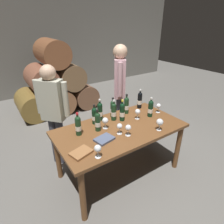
# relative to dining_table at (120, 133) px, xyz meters

# --- Properties ---
(ground_plane) EXTENTS (14.00, 14.00, 0.00)m
(ground_plane) POSITION_rel_dining_table_xyz_m (0.00, 0.00, -0.67)
(ground_plane) COLOR #66635E
(cellar_back_wall) EXTENTS (10.00, 0.24, 2.80)m
(cellar_back_wall) POSITION_rel_dining_table_xyz_m (0.00, 4.20, 0.73)
(cellar_back_wall) COLOR slate
(cellar_back_wall) RESTS_ON ground_plane
(barrel_stack) EXTENTS (1.86, 0.90, 1.69)m
(barrel_stack) POSITION_rel_dining_table_xyz_m (0.00, 2.60, -0.01)
(barrel_stack) COLOR brown
(barrel_stack) RESTS_ON ground_plane
(dining_table) EXTENTS (1.70, 0.90, 0.76)m
(dining_table) POSITION_rel_dining_table_xyz_m (0.00, 0.00, 0.00)
(dining_table) COLOR brown
(dining_table) RESTS_ON ground_plane
(wine_bottle_0) EXTENTS (0.07, 0.07, 0.31)m
(wine_bottle_0) POSITION_rel_dining_table_xyz_m (0.33, 0.31, 0.22)
(wine_bottle_0) COLOR #19381E
(wine_bottle_0) RESTS_ON dining_table
(wine_bottle_1) EXTENTS (0.07, 0.07, 0.31)m
(wine_bottle_1) POSITION_rel_dining_table_xyz_m (0.14, 0.16, 0.23)
(wine_bottle_1) COLOR black
(wine_bottle_1) RESTS_ON dining_table
(wine_bottle_2) EXTENTS (0.07, 0.07, 0.31)m
(wine_bottle_2) POSITION_rel_dining_table_xyz_m (0.05, 0.23, 0.22)
(wine_bottle_2) COLOR #19381E
(wine_bottle_2) RESTS_ON dining_table
(wine_bottle_3) EXTENTS (0.07, 0.07, 0.29)m
(wine_bottle_3) POSITION_rel_dining_table_xyz_m (-0.28, 0.11, 0.22)
(wine_bottle_3) COLOR #19381E
(wine_bottle_3) RESTS_ON dining_table
(wine_bottle_4) EXTENTS (0.07, 0.07, 0.30)m
(wine_bottle_4) POSITION_rel_dining_table_xyz_m (0.56, 0.03, 0.22)
(wine_bottle_4) COLOR black
(wine_bottle_4) RESTS_ON dining_table
(wine_bottle_5) EXTENTS (0.07, 0.07, 0.30)m
(wine_bottle_5) POSITION_rel_dining_table_xyz_m (-0.53, 0.15, 0.22)
(wine_bottle_5) COLOR #19381E
(wine_bottle_5) RESTS_ON dining_table
(wine_bottle_6) EXTENTS (0.07, 0.07, 0.32)m
(wine_bottle_6) POSITION_rel_dining_table_xyz_m (0.63, 0.34, 0.23)
(wine_bottle_6) COLOR black
(wine_bottle_6) RESTS_ON dining_table
(wine_bottle_7) EXTENTS (0.07, 0.07, 0.30)m
(wine_bottle_7) POSITION_rel_dining_table_xyz_m (0.10, 0.32, 0.22)
(wine_bottle_7) COLOR #19381E
(wine_bottle_7) RESTS_ON dining_table
(wine_bottle_8) EXTENTS (0.07, 0.07, 0.28)m
(wine_bottle_8) POSITION_rel_dining_table_xyz_m (-0.23, 0.29, 0.21)
(wine_bottle_8) COLOR black
(wine_bottle_8) RESTS_ON dining_table
(wine_bottle_9) EXTENTS (0.07, 0.07, 0.32)m
(wine_bottle_9) POSITION_rel_dining_table_xyz_m (-0.11, 0.34, 0.23)
(wine_bottle_9) COLOR black
(wine_bottle_9) RESTS_ON dining_table
(wine_glass_0) EXTENTS (0.07, 0.07, 0.15)m
(wine_glass_0) POSITION_rel_dining_table_xyz_m (-0.03, -0.20, 0.20)
(wine_glass_0) COLOR white
(wine_glass_0) RESTS_ON dining_table
(wine_glass_1) EXTENTS (0.08, 0.08, 0.15)m
(wine_glass_1) POSITION_rel_dining_table_xyz_m (-0.55, -0.36, 0.20)
(wine_glass_1) COLOR white
(wine_glass_1) RESTS_ON dining_table
(wine_glass_2) EXTENTS (0.07, 0.07, 0.14)m
(wine_glass_2) POSITION_rel_dining_table_xyz_m (-0.10, -0.11, 0.19)
(wine_glass_2) COLOR white
(wine_glass_2) RESTS_ON dining_table
(wine_glass_3) EXTENTS (0.08, 0.08, 0.15)m
(wine_glass_3) POSITION_rel_dining_table_xyz_m (0.35, 0.07, 0.20)
(wine_glass_3) COLOR white
(wine_glass_3) RESTS_ON dining_table
(wine_glass_4) EXTENTS (0.09, 0.09, 0.16)m
(wine_glass_4) POSITION_rel_dining_table_xyz_m (0.38, -0.33, 0.21)
(wine_glass_4) COLOR white
(wine_glass_4) RESTS_ON dining_table
(wine_glass_5) EXTENTS (0.08, 0.08, 0.16)m
(wine_glass_5) POSITION_rel_dining_table_xyz_m (-0.17, 0.10, 0.20)
(wine_glass_5) COLOR white
(wine_glass_5) RESTS_ON dining_table
(wine_glass_6) EXTENTS (0.07, 0.07, 0.15)m
(wine_glass_6) POSITION_rel_dining_table_xyz_m (0.76, 0.05, 0.19)
(wine_glass_6) COLOR white
(wine_glass_6) RESTS_ON dining_table
(tasting_notebook) EXTENTS (0.25, 0.21, 0.03)m
(tasting_notebook) POSITION_rel_dining_table_xyz_m (-0.67, -0.21, 0.11)
(tasting_notebook) COLOR #936038
(tasting_notebook) RESTS_ON dining_table
(leather_ledger) EXTENTS (0.25, 0.20, 0.03)m
(leather_ledger) POSITION_rel_dining_table_xyz_m (-0.33, -0.13, 0.11)
(leather_ledger) COLOR #4C5670
(leather_ledger) RESTS_ON dining_table
(sommelier_presenting) EXTENTS (0.33, 0.42, 1.72)m
(sommelier_presenting) POSITION_rel_dining_table_xyz_m (0.52, 0.75, 0.37)
(sommelier_presenting) COLOR #383842
(sommelier_presenting) RESTS_ON ground_plane
(taster_seated_left) EXTENTS (0.36, 0.39, 1.54)m
(taster_seated_left) POSITION_rel_dining_table_xyz_m (-0.65, 0.72, 0.25)
(taster_seated_left) COLOR #383842
(taster_seated_left) RESTS_ON ground_plane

